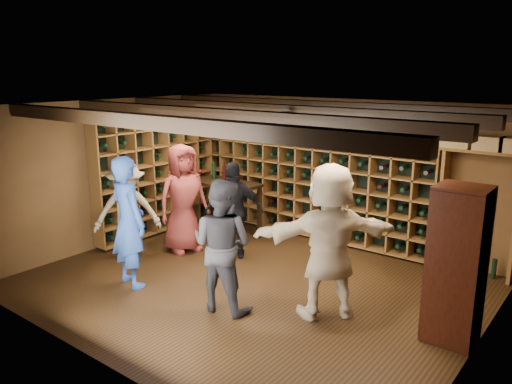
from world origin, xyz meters
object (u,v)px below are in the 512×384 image
Objects in this scene: man_grey_suit at (222,245)px; guest_woman_black at (234,211)px; man_blue_shirt at (129,222)px; display_cabinet at (456,268)px; guest_red_floral at (183,198)px; guest_beige at (329,241)px; tasting_table at (224,189)px; guest_khaki at (127,212)px.

man_grey_suit is 1.08× the size of guest_woman_black.
man_blue_shirt is 1.77m from guest_woman_black.
guest_red_floral is at bearing 177.35° from display_cabinet.
guest_woman_black is at bearing -67.03° from guest_beige.
guest_woman_black reaches higher than tasting_table.
guest_beige is 1.42× the size of tasting_table.
guest_beige is 3.46m from tasting_table.
display_cabinet is at bearing -42.83° from guest_khaki.
guest_red_floral is 0.94× the size of guest_beige.
guest_beige reaches higher than guest_woman_black.
guest_khaki is at bearing -26.13° from man_blue_shirt.
tasting_table is at bearing -74.16° from guest_beige.
guest_red_floral is 1.13× the size of guest_khaki.
guest_beige is at bearing -159.24° from man_grey_suit.
tasting_table is (-3.07, 1.60, -0.10)m from guest_beige.
guest_woman_black is 2.32m from guest_beige.
man_grey_suit is 0.88× the size of guest_beige.
guest_woman_black is (-1.03, 1.46, -0.06)m from man_grey_suit.
man_blue_shirt reaches higher than tasting_table.
man_grey_suit is at bearing -158.64° from display_cabinet.
guest_woman_black is (0.48, 1.70, -0.14)m from man_blue_shirt.
man_grey_suit is at bearing -160.15° from man_blue_shirt.
display_cabinet is 1.11× the size of guest_woman_black.
guest_red_floral is (-0.41, 1.44, -0.02)m from man_blue_shirt.
guest_beige is at bearing -84.17° from guest_red_floral.
guest_woman_black is at bearing -37.55° from tasting_table.
guest_woman_black is at bearing -95.07° from man_blue_shirt.
man_blue_shirt reaches higher than display_cabinet.
man_blue_shirt is at bearing -76.60° from tasting_table.
guest_beige is at bearing -150.64° from man_blue_shirt.
guest_khaki is (-0.78, 0.58, -0.13)m from man_blue_shirt.
guest_beige reaches higher than man_grey_suit.
man_grey_suit reaches higher than tasting_table.
guest_woman_black is at bearing -8.81° from guest_khaki.
guest_beige reaches higher than display_cabinet.
man_blue_shirt reaches higher than guest_woman_black.
guest_woman_black is 1.20m from tasting_table.
guest_red_floral reaches higher than guest_woman_black.
guest_woman_black is at bearing -57.67° from guest_red_floral.
display_cabinet is 3.59m from guest_woman_black.
guest_beige is (1.14, 0.65, 0.12)m from man_grey_suit.
guest_red_floral is 1.33× the size of tasting_table.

